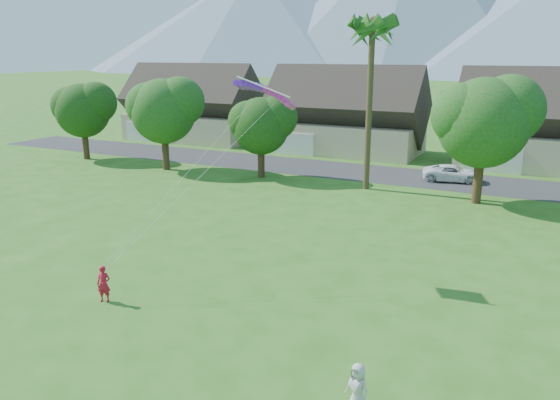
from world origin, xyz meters
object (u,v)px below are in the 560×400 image
Objects in this scene: watcher at (358,389)px; parafoil_kite at (266,90)px; kite_flyer at (104,284)px; parked_car at (453,173)px.

parafoil_kite is (-7.66, 9.04, 7.54)m from watcher.
watcher is (11.64, -2.23, -0.00)m from kite_flyer.
watcher reaches higher than parked_car.
kite_flyer is 0.33× the size of parked_car.
watcher is at bearing 174.27° from parked_car.
parafoil_kite is (3.98, 6.81, 7.54)m from kite_flyer.
parked_car is 24.01m from parafoil_kite.
kite_flyer is at bearing -170.37° from watcher.
kite_flyer is 0.53× the size of parafoil_kite.
kite_flyer is 11.85m from watcher.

